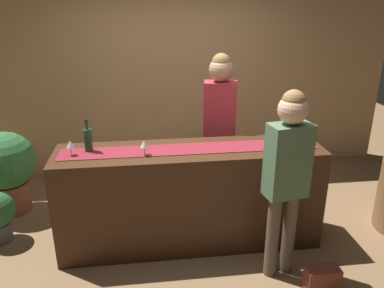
# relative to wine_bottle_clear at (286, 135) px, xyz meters

# --- Properties ---
(ground_plane) EXTENTS (10.00, 10.00, 0.00)m
(ground_plane) POSITION_rel_wine_bottle_clear_xyz_m (-0.90, 0.05, -1.11)
(ground_plane) COLOR brown
(back_wall) EXTENTS (6.00, 0.12, 2.90)m
(back_wall) POSITION_rel_wine_bottle_clear_xyz_m (-0.90, 1.95, 0.34)
(back_wall) COLOR tan
(back_wall) RESTS_ON ground
(bar_counter) EXTENTS (2.49, 0.60, 0.99)m
(bar_counter) POSITION_rel_wine_bottle_clear_xyz_m (-0.90, 0.05, -0.61)
(bar_counter) COLOR #3D2314
(bar_counter) RESTS_ON ground
(counter_runner_cloth) EXTENTS (2.37, 0.28, 0.01)m
(counter_runner_cloth) POSITION_rel_wine_bottle_clear_xyz_m (-0.90, 0.05, -0.11)
(counter_runner_cloth) COLOR maroon
(counter_runner_cloth) RESTS_ON bar_counter
(wine_bottle_clear) EXTENTS (0.07, 0.07, 0.30)m
(wine_bottle_clear) POSITION_rel_wine_bottle_clear_xyz_m (0.00, 0.00, 0.00)
(wine_bottle_clear) COLOR #B2C6C1
(wine_bottle_clear) RESTS_ON bar_counter
(wine_bottle_green) EXTENTS (0.07, 0.07, 0.30)m
(wine_bottle_green) POSITION_rel_wine_bottle_clear_xyz_m (-1.82, 0.12, 0.00)
(wine_bottle_green) COLOR #194723
(wine_bottle_green) RESTS_ON bar_counter
(wine_glass_near_customer) EXTENTS (0.07, 0.07, 0.14)m
(wine_glass_near_customer) POSITION_rel_wine_bottle_clear_xyz_m (-1.31, -0.04, -0.01)
(wine_glass_near_customer) COLOR silver
(wine_glass_near_customer) RESTS_ON bar_counter
(wine_glass_mid_counter) EXTENTS (0.07, 0.07, 0.14)m
(wine_glass_mid_counter) POSITION_rel_wine_bottle_clear_xyz_m (-1.96, 0.03, -0.01)
(wine_glass_mid_counter) COLOR silver
(wine_glass_mid_counter) RESTS_ON bar_counter
(bartender) EXTENTS (0.38, 0.27, 1.78)m
(bartender) POSITION_rel_wine_bottle_clear_xyz_m (-0.50, 0.63, 0.01)
(bartender) COLOR #26262B
(bartender) RESTS_ON ground
(customer_sipping) EXTENTS (0.37, 0.26, 1.66)m
(customer_sipping) POSITION_rel_wine_bottle_clear_xyz_m (-0.18, -0.52, -0.08)
(customer_sipping) COLOR brown
(customer_sipping) RESTS_ON ground
(potted_plant_tall) EXTENTS (0.65, 0.65, 0.94)m
(potted_plant_tall) POSITION_rel_wine_bottle_clear_xyz_m (-2.85, 0.90, -0.56)
(potted_plant_tall) COLOR brown
(potted_plant_tall) RESTS_ON ground
(handbag) EXTENTS (0.28, 0.14, 0.22)m
(handbag) POSITION_rel_wine_bottle_clear_xyz_m (0.11, -0.80, -1.00)
(handbag) COLOR brown
(handbag) RESTS_ON ground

